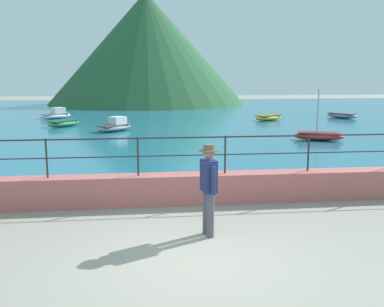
{
  "coord_description": "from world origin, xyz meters",
  "views": [
    {
      "loc": [
        -0.9,
        -6.61,
        2.98
      ],
      "look_at": [
        0.29,
        3.7,
        1.1
      ],
      "focal_mm": 40.2,
      "sensor_mm": 36.0,
      "label": 1
    }
  ],
  "objects": [
    {
      "name": "boat_4",
      "position": [
        7.45,
        21.21,
        0.26
      ],
      "size": [
        2.43,
        1.98,
        0.36
      ],
      "color": "gold",
      "rests_on": "lake_water"
    },
    {
      "name": "lake_water",
      "position": [
        0.0,
        25.84,
        0.03
      ],
      "size": [
        64.0,
        44.32,
        0.06
      ],
      "primitive_type": "cube",
      "color": "#236B89",
      "rests_on": "ground"
    },
    {
      "name": "hill_main",
      "position": [
        -0.3,
        40.46,
        5.82
      ],
      "size": [
        20.93,
        20.93,
        11.64
      ],
      "primitive_type": "cone",
      "color": "#285633",
      "rests_on": "ground"
    },
    {
      "name": "railing",
      "position": [
        0.0,
        3.2,
        1.33
      ],
      "size": [
        18.44,
        0.04,
        0.9
      ],
      "color": "#282623",
      "rests_on": "promenade_wall"
    },
    {
      "name": "promenade_wall",
      "position": [
        0.0,
        3.2,
        0.35
      ],
      "size": [
        20.0,
        0.56,
        0.7
      ],
      "primitive_type": "cube",
      "color": "#BC605B",
      "rests_on": "ground"
    },
    {
      "name": "boat_1",
      "position": [
        7.17,
        12.2,
        0.26
      ],
      "size": [
        2.47,
        1.59,
        2.32
      ],
      "color": "red",
      "rests_on": "lake_water"
    },
    {
      "name": "person_walking",
      "position": [
        0.3,
        1.04,
        0.98
      ],
      "size": [
        0.38,
        0.56,
        1.75
      ],
      "color": "#4C4C56",
      "rests_on": "ground"
    },
    {
      "name": "boat_0",
      "position": [
        -5.5,
        19.18,
        0.26
      ],
      "size": [
        2.11,
        2.37,
        0.36
      ],
      "color": "#338C59",
      "rests_on": "lake_water"
    },
    {
      "name": "boat_5",
      "position": [
        -2.37,
        16.64,
        0.33
      ],
      "size": [
        2.23,
        2.29,
        0.76
      ],
      "color": "gray",
      "rests_on": "lake_water"
    },
    {
      "name": "boat_2",
      "position": [
        -6.89,
        24.15,
        0.33
      ],
      "size": [
        2.36,
        2.14,
        0.76
      ],
      "color": "white",
      "rests_on": "lake_water"
    },
    {
      "name": "ground_plane",
      "position": [
        0.0,
        0.0,
        0.0
      ],
      "size": [
        120.0,
        120.0,
        0.0
      ],
      "primitive_type": "plane",
      "color": "gray"
    },
    {
      "name": "boat_3",
      "position": [
        13.04,
        22.12,
        0.26
      ],
      "size": [
        2.04,
        2.41,
        0.36
      ],
      "color": "gray",
      "rests_on": "lake_water"
    }
  ]
}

